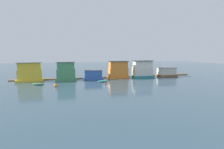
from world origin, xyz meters
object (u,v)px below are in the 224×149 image
houseboat_brown (166,72)px  buoy_orange (56,86)px  houseboat_orange (118,70)px  dinghy_green (38,84)px  houseboat_blue (93,75)px  houseboat_green (66,72)px  dinghy_teal (103,81)px  buoy_red (106,83)px  houseboat_yellow (30,73)px  mooring_post_far_left (71,77)px  houseboat_teal (143,70)px

houseboat_brown → buoy_orange: houseboat_brown is taller
houseboat_orange → dinghy_green: bearing=-165.5°
houseboat_blue → houseboat_brown: bearing=-0.6°
houseboat_green → dinghy_teal: (9.82, -5.71, -2.27)m
houseboat_orange → buoy_red: (-6.32, -9.55, -2.33)m
houseboat_yellow → houseboat_blue: (17.89, 0.27, -1.08)m
buoy_red → houseboat_brown: bearing=21.8°
mooring_post_far_left → buoy_red: size_ratio=3.04×
houseboat_teal → houseboat_green: bearing=-179.8°
houseboat_orange → mooring_post_far_left: bearing=173.1°
mooring_post_far_left → houseboat_green: bearing=-126.5°
houseboat_yellow → buoy_red: 21.89m
houseboat_green → dinghy_teal: 11.58m
houseboat_brown → dinghy_green: (-40.34, -5.86, -1.23)m
buoy_orange → houseboat_green: bearing=75.7°
houseboat_blue → dinghy_green: size_ratio=1.76×
houseboat_green → buoy_orange: bearing=-104.3°
houseboat_yellow → buoy_orange: size_ratio=10.03×
houseboat_teal → houseboat_brown: houseboat_teal is taller
houseboat_yellow → houseboat_blue: houseboat_yellow is taller
houseboat_brown → buoy_red: (-23.65, -9.47, -1.24)m
houseboat_teal → houseboat_orange: bearing=179.5°
dinghy_teal → houseboat_orange: bearing=42.9°
houseboat_orange → mooring_post_far_left: houseboat_orange is taller
houseboat_blue → mooring_post_far_left: houseboat_blue is taller
houseboat_brown → buoy_orange: (-35.93, -9.83, -1.14)m
mooring_post_far_left → buoy_orange: mooring_post_far_left is taller
houseboat_teal → mooring_post_far_left: bearing=175.4°
houseboat_yellow → dinghy_green: (2.92, -5.87, -2.20)m
houseboat_orange → buoy_orange: bearing=-151.9°
houseboat_green → dinghy_green: (-6.89, -5.80, -2.25)m
houseboat_blue → dinghy_teal: houseboat_blue is taller
houseboat_blue → buoy_orange: bearing=-136.3°
houseboat_yellow → houseboat_orange: (25.92, 0.08, 0.13)m
houseboat_teal → houseboat_brown: size_ratio=1.25×
houseboat_blue → buoy_orange: 14.66m
dinghy_teal → buoy_orange: 12.96m
houseboat_blue → mooring_post_far_left: (-6.66, 1.58, -0.62)m
houseboat_orange → buoy_red: bearing=-123.5°
dinghy_green → buoy_orange: (4.40, -3.97, 0.09)m
dinghy_green → dinghy_teal: 16.71m
houseboat_orange → dinghy_green: size_ratio=3.01×
houseboat_green → buoy_orange: (-2.49, -9.77, -2.16)m
houseboat_brown → buoy_red: bearing=-158.2°
buoy_red → mooring_post_far_left: bearing=126.5°
houseboat_teal → dinghy_green: 32.00m
buoy_red → dinghy_green: bearing=167.8°
houseboat_orange → dinghy_teal: size_ratio=3.21×
houseboat_teal → buoy_orange: houseboat_teal is taller
houseboat_teal → buoy_red: houseboat_teal is taller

